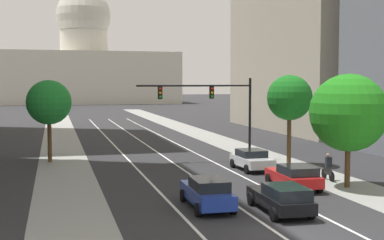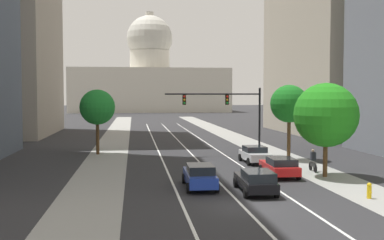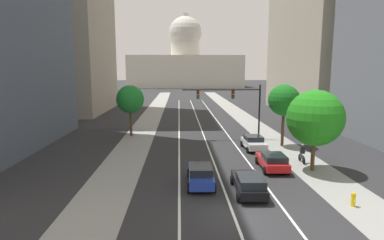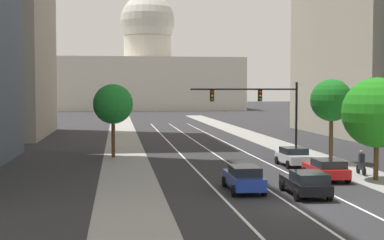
{
  "view_description": "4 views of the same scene",
  "coord_description": "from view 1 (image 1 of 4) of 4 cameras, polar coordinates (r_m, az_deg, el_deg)",
  "views": [
    {
      "loc": [
        -8.79,
        -19.65,
        6.21
      ],
      "look_at": [
        -1.16,
        9.53,
        4.04
      ],
      "focal_mm": 49.53,
      "sensor_mm": 36.0,
      "label": 1
    },
    {
      "loc": [
        -5.64,
        -23.46,
        5.84
      ],
      "look_at": [
        -1.85,
        6.6,
        4.2
      ],
      "focal_mm": 43.4,
      "sensor_mm": 36.0,
      "label": 2
    },
    {
      "loc": [
        -3.09,
        -17.06,
        8.27
      ],
      "look_at": [
        -1.64,
        18.59,
        2.62
      ],
      "focal_mm": 29.79,
      "sensor_mm": 36.0,
      "label": 3
    },
    {
      "loc": [
        -8.79,
        -27.07,
        5.93
      ],
      "look_at": [
        -2.98,
        17.25,
        3.51
      ],
      "focal_mm": 53.34,
      "sensor_mm": 36.0,
      "label": 4
    }
  ],
  "objects": [
    {
      "name": "lane_stripe_right",
      "position": [
        46.62,
        0.28,
        -3.53
      ],
      "size": [
        0.16,
        90.0,
        0.01
      ],
      "primitive_type": "cube",
      "color": "white",
      "rests_on": "ground"
    },
    {
      "name": "street_tree_near_left",
      "position": [
        42.28,
        -15.16,
        1.82
      ],
      "size": [
        3.45,
        3.45,
        6.37
      ],
      "color": "#51381E",
      "rests_on": "ground"
    },
    {
      "name": "car_red",
      "position": [
        31.51,
        10.95,
        -5.94
      ],
      "size": [
        2.19,
        4.39,
        1.42
      ],
      "rotation": [
        0.0,
        0.0,
        1.54
      ],
      "color": "red",
      "rests_on": "ground"
    },
    {
      "name": "sidewalk_right",
      "position": [
        57.55,
        2.54,
        -2.08
      ],
      "size": [
        3.79,
        130.0,
        0.01
      ],
      "primitive_type": "cube",
      "color": "gray",
      "rests_on": "ground"
    },
    {
      "name": "sidewalk_left",
      "position": [
        55.01,
        -13.89,
        -2.49
      ],
      "size": [
        3.79,
        130.0,
        0.01
      ],
      "primitive_type": "cube",
      "color": "gray",
      "rests_on": "ground"
    },
    {
      "name": "cyclist",
      "position": [
        34.57,
        14.45,
        -4.93
      ],
      "size": [
        0.37,
        1.7,
        1.72
      ],
      "rotation": [
        0.0,
        0.0,
        1.53
      ],
      "color": "black",
      "rests_on": "ground"
    },
    {
      "name": "capitol_building",
      "position": [
        158.31,
        -11.52,
        5.75
      ],
      "size": [
        53.44,
        22.8,
        34.39
      ],
      "color": "beige",
      "rests_on": "ground"
    },
    {
      "name": "ground_plane",
      "position": [
        60.61,
        -6.24,
        -1.8
      ],
      "size": [
        400.0,
        400.0,
        0.0
      ],
      "primitive_type": "plane",
      "color": "#2B2B2D"
    },
    {
      "name": "street_tree_far_right",
      "position": [
        32.26,
        16.5,
        0.74
      ],
      "size": [
        4.56,
        4.56,
        6.7
      ],
      "color": "#51381E",
      "rests_on": "ground"
    },
    {
      "name": "traffic_signal_mast",
      "position": [
        41.97,
        2.4,
        2.04
      ],
      "size": [
        9.34,
        0.39,
        6.53
      ],
      "color": "black",
      "rests_on": "ground"
    },
    {
      "name": "lane_stripe_center",
      "position": [
        45.93,
        -3.49,
        -3.65
      ],
      "size": [
        0.16,
        90.0,
        0.01
      ],
      "primitive_type": "cube",
      "color": "white",
      "rests_on": "ground"
    },
    {
      "name": "car_black",
      "position": [
        25.63,
        9.61,
        -8.25
      ],
      "size": [
        2.13,
        4.71,
        1.42
      ],
      "rotation": [
        0.0,
        0.0,
        1.53
      ],
      "color": "black",
      "rests_on": "ground"
    },
    {
      "name": "lane_stripe_left",
      "position": [
        45.43,
        -7.36,
        -3.77
      ],
      "size": [
        0.16,
        90.0,
        0.01
      ],
      "primitive_type": "cube",
      "color": "white",
      "rests_on": "ground"
    },
    {
      "name": "car_white",
      "position": [
        37.7,
        6.46,
        -4.23
      ],
      "size": [
        2.18,
        4.09,
        1.44
      ],
      "rotation": [
        0.0,
        0.0,
        1.6
      ],
      "color": "silver",
      "rests_on": "ground"
    },
    {
      "name": "street_tree_mid_right",
      "position": [
        39.92,
        10.46,
        2.34
      ],
      "size": [
        3.38,
        3.38,
        6.74
      ],
      "color": "#51381E",
      "rests_on": "ground"
    },
    {
      "name": "car_blue",
      "position": [
        26.26,
        1.67,
        -7.8
      ],
      "size": [
        2.02,
        4.71,
        1.53
      ],
      "rotation": [
        0.0,
        0.0,
        1.55
      ],
      "color": "#1E389E",
      "rests_on": "ground"
    }
  ]
}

